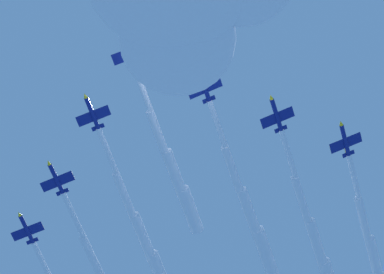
% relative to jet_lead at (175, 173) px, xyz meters
% --- Properties ---
extents(jet_lead, '(55.45, 23.27, 4.20)m').
position_rel_jet_lead_xyz_m(jet_lead, '(0.00, 0.00, 0.00)').
color(jet_lead, navy).
extents(jet_port_inner, '(60.41, 26.09, 4.31)m').
position_rel_jet_lead_xyz_m(jet_port_inner, '(10.62, -19.49, -1.62)').
color(jet_port_inner, navy).
extents(jet_starboard_inner, '(61.69, 25.14, 4.29)m').
position_rel_jet_lead_xyz_m(jet_starboard_inner, '(20.83, 8.00, 1.45)').
color(jet_starboard_inner, navy).
extents(jet_port_mid, '(63.32, 26.86, 4.25)m').
position_rel_jet_lead_xyz_m(jet_port_mid, '(19.94, -37.63, -1.63)').
color(jet_port_mid, navy).
extents(jet_port_outer, '(60.90, 24.89, 4.26)m').
position_rel_jet_lead_xyz_m(jet_port_outer, '(25.77, -53.97, 0.29)').
color(jet_port_outer, navy).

